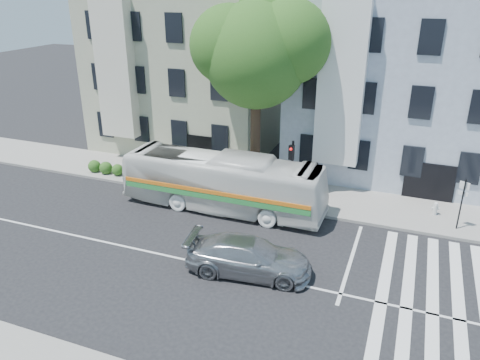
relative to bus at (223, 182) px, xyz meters
The scene contains 11 objects.
ground 5.44m from the bus, 83.27° to the right, with size 120.00×120.00×0.00m, color black.
sidewalk_far 3.20m from the bus, 77.63° to the left, with size 80.00×4.00×0.15m, color gray.
building_left 12.36m from the bus, 123.09° to the left, with size 12.00×10.00×11.00m, color #ABAE92.
building_right 13.04m from the bus, 52.15° to the left, with size 12.00×10.00×11.00m, color #96A1B3.
street_tree 7.29m from the bus, 79.22° to the left, with size 7.30×5.90×11.10m.
bus is the anchor object (origin of this frame).
sedan 6.11m from the bus, 56.92° to the right, with size 5.14×2.09×1.49m, color #A7A9AE.
hedge 5.45m from the bus, 162.63° to the left, with size 8.50×0.84×0.70m, color #2C6520, non-canonical shape.
traffic_signal 3.64m from the bus, 19.63° to the left, with size 0.39×0.51×3.74m.
fire_hydrant 10.88m from the bus, 15.62° to the left, with size 0.39×0.22×0.69m.
far_sign_pole 11.56m from the bus, ahead, with size 0.44×0.25×2.56m.
Camera 1 is at (8.23, -15.21, 11.01)m, focal length 35.00 mm.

